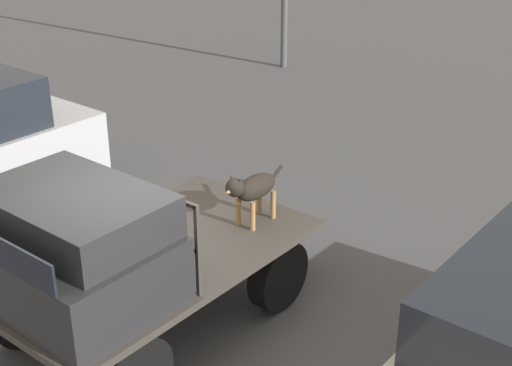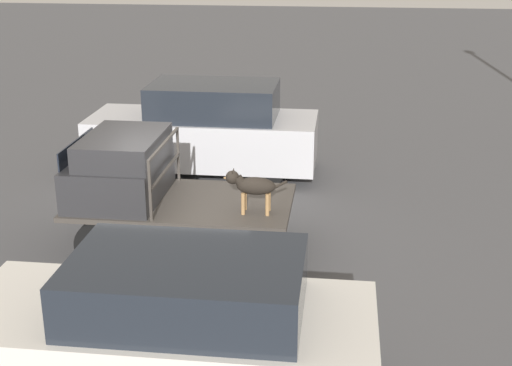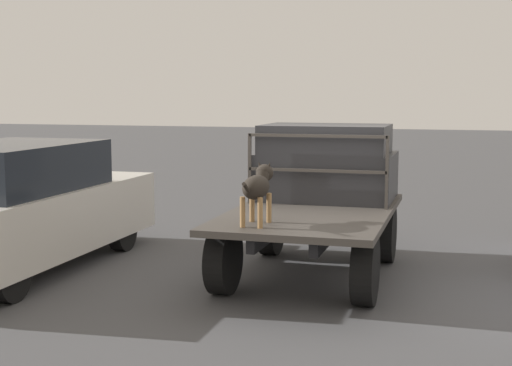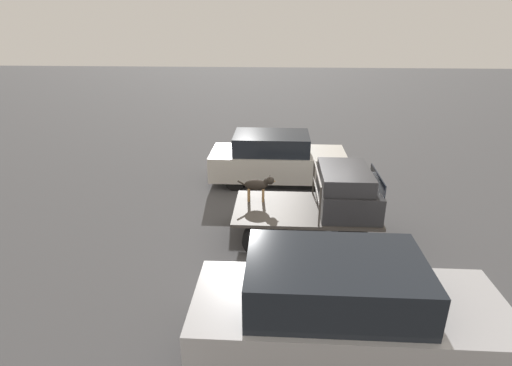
{
  "view_description": "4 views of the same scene",
  "coord_description": "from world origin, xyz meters",
  "px_view_note": "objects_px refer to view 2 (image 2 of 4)",
  "views": [
    {
      "loc": [
        4.36,
        4.91,
        4.67
      ],
      "look_at": [
        -1.24,
        0.39,
        1.36
      ],
      "focal_mm": 50.0,
      "sensor_mm": 36.0,
      "label": 1
    },
    {
      "loc": [
        -2.5,
        10.47,
        4.97
      ],
      "look_at": [
        -1.24,
        0.39,
        1.36
      ],
      "focal_mm": 50.0,
      "sensor_mm": 36.0,
      "label": 2
    },
    {
      "loc": [
        -8.89,
        -1.83,
        2.35
      ],
      "look_at": [
        -1.24,
        0.39,
        1.36
      ],
      "focal_mm": 50.0,
      "sensor_mm": 36.0,
      "label": 3
    },
    {
      "loc": [
        -0.7,
        -9.02,
        5.22
      ],
      "look_at": [
        -1.24,
        0.39,
        1.36
      ],
      "focal_mm": 28.0,
      "sensor_mm": 36.0,
      "label": 4
    }
  ],
  "objects_px": {
    "flatbed_truck": "(183,215)",
    "parked_pickup_far": "(206,130)",
    "dog": "(251,186)",
    "parked_sedan": "(173,329)"
  },
  "relations": [
    {
      "from": "flatbed_truck",
      "to": "parked_pickup_far",
      "type": "height_order",
      "value": "parked_pickup_far"
    },
    {
      "from": "flatbed_truck",
      "to": "dog",
      "type": "height_order",
      "value": "dog"
    },
    {
      "from": "dog",
      "to": "flatbed_truck",
      "type": "bearing_deg",
      "value": -20.1
    },
    {
      "from": "flatbed_truck",
      "to": "dog",
      "type": "bearing_deg",
      "value": 161.5
    },
    {
      "from": "flatbed_truck",
      "to": "parked_sedan",
      "type": "xyz_separation_m",
      "value": [
        -0.76,
        3.84,
        0.24
      ]
    },
    {
      "from": "parked_sedan",
      "to": "parked_pickup_far",
      "type": "xyz_separation_m",
      "value": [
        1.13,
        -7.81,
        0.1
      ]
    },
    {
      "from": "parked_sedan",
      "to": "parked_pickup_far",
      "type": "distance_m",
      "value": 7.89
    },
    {
      "from": "flatbed_truck",
      "to": "parked_pickup_far",
      "type": "relative_size",
      "value": 0.73
    },
    {
      "from": "flatbed_truck",
      "to": "dog",
      "type": "xyz_separation_m",
      "value": [
        -1.17,
        0.39,
        0.7
      ]
    },
    {
      "from": "flatbed_truck",
      "to": "parked_sedan",
      "type": "relative_size",
      "value": 0.78
    }
  ]
}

